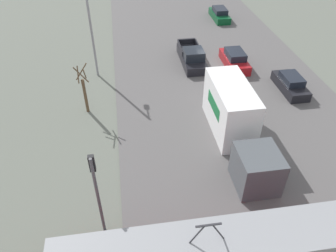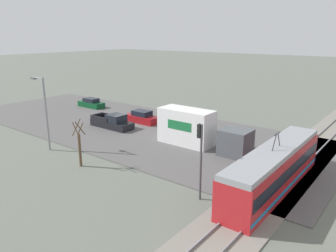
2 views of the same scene
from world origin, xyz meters
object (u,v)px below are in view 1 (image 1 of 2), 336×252
object	(u,v)px
sedan_car_0	(220,14)
sedan_car_1	(290,84)
pickup_truck	(192,57)
traffic_light_pole	(96,186)
box_truck	(236,121)
street_lamp_near_crossing	(92,32)
sedan_car_2	(235,60)
street_tree	(85,91)

from	to	relation	value
sedan_car_0	sedan_car_1	bearing A→B (deg)	94.69
pickup_truck	traffic_light_pole	world-z (taller)	traffic_light_pole
traffic_light_pole	box_truck	bearing A→B (deg)	-146.40
street_lamp_near_crossing	pickup_truck	bearing A→B (deg)	-175.74
sedan_car_2	street_tree	world-z (taller)	street_tree
street_tree	sedan_car_1	bearing A→B (deg)	-178.41
pickup_truck	street_lamp_near_crossing	xyz separation A→B (m)	(9.40, 0.70, 3.51)
box_truck	sedan_car_2	xyz separation A→B (m)	(-3.56, -10.90, -1.07)
pickup_truck	street_tree	xyz separation A→B (m)	(10.12, 6.80, 1.18)
traffic_light_pole	sedan_car_0	bearing A→B (deg)	-116.61
box_truck	sedan_car_0	size ratio (longest dim) A/B	2.17
sedan_car_1	traffic_light_pole	distance (m)	20.49
box_truck	sedan_car_1	xyz separation A→B (m)	(-7.07, -5.79, -1.12)
sedan_car_0	street_lamp_near_crossing	xyz separation A→B (m)	(15.53, 12.20, 3.58)
sedan_car_0	street_lamp_near_crossing	distance (m)	20.07
pickup_truck	box_truck	bearing A→B (deg)	92.47
traffic_light_pole	street_lamp_near_crossing	distance (m)	17.61
sedan_car_0	street_tree	world-z (taller)	street_tree
sedan_car_2	street_lamp_near_crossing	distance (m)	13.94
street_tree	street_lamp_near_crossing	world-z (taller)	street_lamp_near_crossing
sedan_car_0	street_lamp_near_crossing	size ratio (longest dim) A/B	0.63
box_truck	sedan_car_2	size ratio (longest dim) A/B	2.16
sedan_car_0	traffic_light_pole	distance (m)	33.44
box_truck	street_lamp_near_crossing	size ratio (longest dim) A/B	1.37
pickup_truck	sedan_car_0	size ratio (longest dim) A/B	1.26
sedan_car_1	box_truck	bearing A→B (deg)	39.30
pickup_truck	sedan_car_2	size ratio (longest dim) A/B	1.26
box_truck	sedan_car_1	bearing A→B (deg)	-140.70
sedan_car_2	traffic_light_pole	distance (m)	21.58
street_lamp_near_crossing	sedan_car_0	bearing A→B (deg)	-141.84
sedan_car_2	street_lamp_near_crossing	world-z (taller)	street_lamp_near_crossing
sedan_car_0	sedan_car_2	distance (m)	12.86
box_truck	sedan_car_2	world-z (taller)	box_truck
sedan_car_0	sedan_car_1	xyz separation A→B (m)	(-1.46, 17.81, 0.00)
box_truck	street_tree	size ratio (longest dim) A/B	2.36
sedan_car_0	sedan_car_1	size ratio (longest dim) A/B	1.05
box_truck	street_lamp_near_crossing	xyz separation A→B (m)	(9.92, -11.40, 2.46)
pickup_truck	sedan_car_0	world-z (taller)	pickup_truck
box_truck	pickup_truck	size ratio (longest dim) A/B	1.71
pickup_truck	sedan_car_0	xyz separation A→B (m)	(-6.13, -11.50, -0.07)
sedan_car_2	street_lamp_near_crossing	bearing A→B (deg)	-2.10
box_truck	street_lamp_near_crossing	distance (m)	15.31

